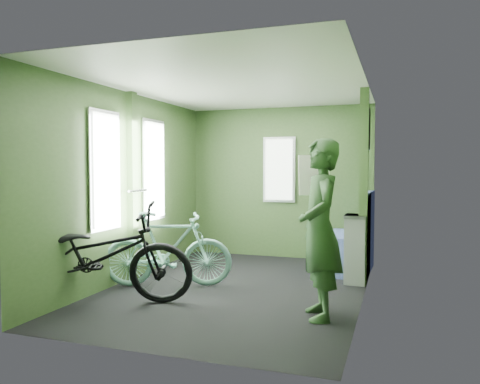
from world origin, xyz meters
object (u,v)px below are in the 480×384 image
(bench_seat, at_px, (351,248))
(bicycle_mint, at_px, (168,287))
(bicycle_black, at_px, (99,304))
(passenger, at_px, (320,229))
(waste_box, at_px, (355,249))

(bench_seat, bearing_deg, bicycle_mint, -138.91)
(bicycle_black, bearing_deg, bench_seat, -60.74)
(passenger, xyz_separation_m, waste_box, (0.20, 1.45, -0.42))
(bicycle_black, relative_size, bicycle_mint, 1.29)
(waste_box, distance_m, bench_seat, 0.63)
(bicycle_black, height_order, bench_seat, bench_seat)
(bicycle_black, xyz_separation_m, passenger, (2.18, 0.29, 0.83))
(waste_box, bearing_deg, bicycle_black, -143.88)
(bicycle_mint, bearing_deg, bicycle_black, 136.07)
(bicycle_mint, height_order, waste_box, waste_box)
(bicycle_mint, relative_size, passenger, 0.90)
(waste_box, bearing_deg, bicycle_mint, -155.62)
(passenger, xyz_separation_m, bench_seat, (0.09, 2.06, -0.51))
(bicycle_black, relative_size, bench_seat, 1.79)
(bicycle_black, height_order, bicycle_mint, bicycle_black)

